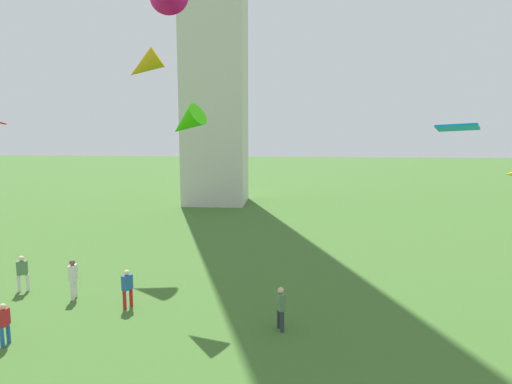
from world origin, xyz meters
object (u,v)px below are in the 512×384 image
object	(u,v)px
person_1	(127,286)
kite_flying_6	(186,123)
person_2	(22,271)
person_5	(4,322)
person_4	(281,306)
kite_flying_2	(457,127)
kite_flying_7	(144,66)
person_3	(73,277)

from	to	relation	value
person_1	kite_flying_6	distance (m)	7.72
person_2	person_5	distance (m)	5.68
person_4	person_5	distance (m)	9.98
person_1	person_2	xyz separation A→B (m)	(-5.66, 1.47, 0.03)
kite_flying_2	kite_flying_7	size ratio (longest dim) A/B	0.77
kite_flying_7	person_4	bearing A→B (deg)	29.89
person_2	kite_flying_6	distance (m)	10.50
person_4	kite_flying_2	distance (m)	11.05
person_5	kite_flying_6	xyz separation A→B (m)	(5.28, 6.12, 7.05)
person_3	kite_flying_6	bearing A→B (deg)	102.45
person_3	kite_flying_7	bearing A→B (deg)	169.33
person_3	person_4	xyz separation A→B (m)	(9.46, -2.44, -0.07)
person_3	person_5	xyz separation A→B (m)	(-0.32, -4.43, -0.15)
person_2	person_1	bearing A→B (deg)	-35.29
person_2	person_3	xyz separation A→B (m)	(2.83, -0.67, 0.05)
person_1	person_4	distance (m)	6.84
person_4	kite_flying_2	xyz separation A→B (m)	(7.65, 4.21, 6.77)
person_5	kite_flying_6	world-z (taller)	kite_flying_6
person_2	person_4	distance (m)	12.68
person_4	kite_flying_6	size ratio (longest dim) A/B	0.77
person_5	kite_flying_7	bearing A→B (deg)	-3.87
person_2	person_5	xyz separation A→B (m)	(2.52, -5.09, -0.10)
kite_flying_2	person_3	bearing A→B (deg)	33.06
person_3	kite_flying_7	xyz separation A→B (m)	(0.68, 8.98, 10.50)
person_5	kite_flying_7	xyz separation A→B (m)	(0.99, 13.41, 10.65)
person_2	kite_flying_7	size ratio (longest dim) A/B	0.65
kite_flying_2	kite_flying_7	world-z (taller)	kite_flying_7
person_4	kite_flying_6	xyz separation A→B (m)	(-4.50, 4.13, 6.97)
person_3	person_2	bearing A→B (deg)	-109.65
person_2	person_3	size ratio (longest dim) A/B	0.95
person_2	kite_flying_6	size ratio (longest dim) A/B	0.79
person_1	kite_flying_7	xyz separation A→B (m)	(-2.15, 9.78, 10.57)
person_3	person_4	distance (m)	9.77
person_2	kite_flying_6	xyz separation A→B (m)	(7.80, 1.02, 6.95)
person_3	kite_flying_7	world-z (taller)	kite_flying_7
kite_flying_6	person_5	bearing A→B (deg)	-18.28
kite_flying_2	kite_flying_7	xyz separation A→B (m)	(-16.44, 7.21, 3.79)
kite_flying_7	person_1	bearing A→B (deg)	4.70
kite_flying_6	kite_flying_2	bearing A→B (deg)	112.89
person_3	person_4	bearing A→B (deg)	69.17
person_4	kite_flying_7	bearing A→B (deg)	-164.05
person_1	kite_flying_2	bearing A→B (deg)	126.54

